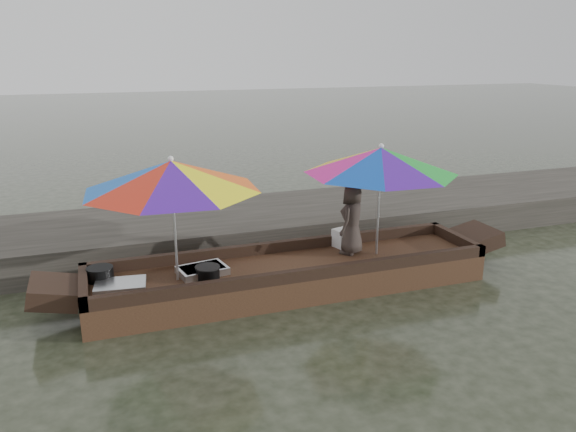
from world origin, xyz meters
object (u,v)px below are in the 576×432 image
object	(u,v)px
cooking_pot	(100,274)
umbrella_bow	(174,220)
tray_crayfish	(202,270)
vendor	(352,219)
charcoal_grill	(208,273)
supply_bag	(343,238)
umbrella_stern	(379,200)
tray_scallop	(120,285)
boat_hull	(291,277)

from	to	relation	value
cooking_pot	umbrella_bow	bearing A→B (deg)	-18.22
cooking_pot	umbrella_bow	distance (m)	1.18
tray_crayfish	vendor	xyz separation A→B (m)	(2.12, 0.06, 0.45)
tray_crayfish	charcoal_grill	xyz separation A→B (m)	(0.03, -0.17, 0.02)
tray_crayfish	supply_bag	xyz separation A→B (m)	(2.14, 0.36, 0.09)
umbrella_bow	umbrella_stern	xyz separation A→B (m)	(2.77, 0.00, 0.00)
tray_scallop	umbrella_bow	size ratio (longest dim) A/B	0.28
umbrella_stern	umbrella_bow	bearing A→B (deg)	180.00
cooking_pot	tray_scallop	xyz separation A→B (m)	(0.22, -0.30, -0.06)
boat_hull	tray_scallop	size ratio (longest dim) A/B	8.85
boat_hull	umbrella_bow	distance (m)	1.77
tray_scallop	vendor	xyz separation A→B (m)	(3.14, 0.16, 0.47)
charcoal_grill	vendor	size ratio (longest dim) A/B	0.30
cooking_pot	vendor	bearing A→B (deg)	-2.45
boat_hull	umbrella_stern	world-z (taller)	umbrella_stern
cooking_pot	umbrella_stern	xyz separation A→B (m)	(3.67, -0.30, 0.69)
boat_hull	cooking_pot	bearing A→B (deg)	172.92
cooking_pot	tray_crayfish	distance (m)	1.25
umbrella_stern	vendor	bearing A→B (deg)	154.13
umbrella_bow	tray_crayfish	bearing A→B (deg)	15.39
boat_hull	umbrella_stern	size ratio (longest dim) A/B	2.56
umbrella_stern	tray_scallop	bearing A→B (deg)	-179.89
tray_crayfish	charcoal_grill	bearing A→B (deg)	-78.22
tray_crayfish	tray_scallop	world-z (taller)	tray_crayfish
tray_crayfish	supply_bag	bearing A→B (deg)	9.54
boat_hull	supply_bag	xyz separation A→B (m)	(0.98, 0.45, 0.30)
vendor	umbrella_bow	bearing A→B (deg)	-37.73
boat_hull	vendor	bearing A→B (deg)	9.10
tray_scallop	supply_bag	distance (m)	3.19
cooking_pot	umbrella_stern	bearing A→B (deg)	-4.63
tray_crayfish	umbrella_bow	size ratio (longest dim) A/B	0.28
charcoal_grill	umbrella_stern	world-z (taller)	umbrella_stern
boat_hull	charcoal_grill	size ratio (longest dim) A/B	17.78
cooking_pot	umbrella_stern	world-z (taller)	umbrella_stern
supply_bag	umbrella_stern	distance (m)	0.84
charcoal_grill	vendor	bearing A→B (deg)	6.29
charcoal_grill	supply_bag	world-z (taller)	supply_bag
supply_bag	umbrella_bow	world-z (taller)	umbrella_bow
cooking_pot	supply_bag	bearing A→B (deg)	2.59
tray_scallop	supply_bag	world-z (taller)	supply_bag
cooking_pot	vendor	size ratio (longest dim) A/B	0.33
vendor	boat_hull	bearing A→B (deg)	-32.22
cooking_pot	supply_bag	size ratio (longest dim) A/B	1.16
boat_hull	umbrella_bow	xyz separation A→B (m)	(-1.49, 0.00, 0.95)
umbrella_stern	supply_bag	bearing A→B (deg)	123.75
charcoal_grill	vendor	distance (m)	2.14
cooking_pot	charcoal_grill	distance (m)	1.32
umbrella_stern	charcoal_grill	bearing A→B (deg)	-178.19
tray_scallop	vendor	bearing A→B (deg)	2.93
tray_crayfish	umbrella_bow	distance (m)	0.81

